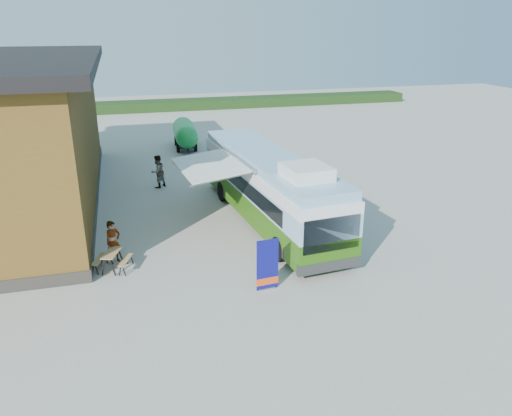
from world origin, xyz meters
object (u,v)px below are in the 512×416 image
object	(u,v)px
bus	(269,186)
banner	(267,269)
person_a	(113,242)
person_b	(158,172)
slurry_tanker	(185,133)
picnic_table	(112,257)

from	to	relation	value
bus	banner	xyz separation A→B (m)	(-1.90, -6.20, -1.03)
person_a	person_b	bearing A→B (deg)	40.71
person_b	slurry_tanker	bearing A→B (deg)	-145.28
banner	slurry_tanker	distance (m)	22.10
bus	banner	bearing A→B (deg)	-112.49
bus	picnic_table	distance (m)	8.04
bus	person_a	world-z (taller)	bus
banner	bus	bearing A→B (deg)	67.51
bus	person_a	distance (m)	7.68
picnic_table	slurry_tanker	distance (m)	19.84
banner	picnic_table	xyz separation A→B (m)	(-5.38, 3.02, -0.24)
picnic_table	person_b	size ratio (longest dim) A/B	0.85
bus	person_b	size ratio (longest dim) A/B	6.62
person_a	slurry_tanker	world-z (taller)	slurry_tanker
banner	picnic_table	distance (m)	6.17
picnic_table	person_a	size ratio (longest dim) A/B	0.91
bus	person_a	xyz separation A→B (m)	(-7.19, -2.54, -0.94)
bus	slurry_tanker	xyz separation A→B (m)	(-1.87, 15.90, -0.64)
person_a	person_b	size ratio (longest dim) A/B	0.93
bus	person_b	bearing A→B (deg)	119.20
picnic_table	bus	bearing A→B (deg)	43.40
slurry_tanker	bus	bearing A→B (deg)	-80.21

